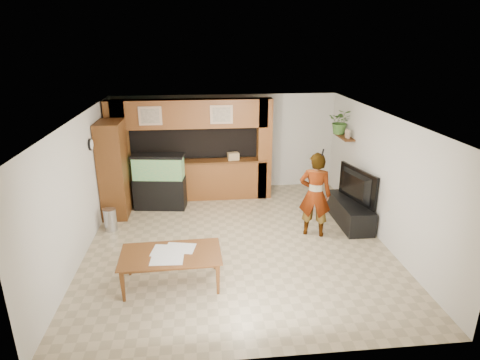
{
  "coord_description": "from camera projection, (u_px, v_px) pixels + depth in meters",
  "views": [
    {
      "loc": [
        -0.69,
        -7.41,
        4.0
      ],
      "look_at": [
        0.13,
        0.6,
        1.14
      ],
      "focal_mm": 30.0,
      "sensor_mm": 36.0,
      "label": 1
    }
  ],
  "objects": [
    {
      "name": "wall_back",
      "position": [
        225.0,
        143.0,
        10.96
      ],
      "size": [
        6.0,
        0.0,
        6.0
      ],
      "primitive_type": "plane",
      "rotation": [
        1.57,
        0.0,
        0.0
      ],
      "color": "beige",
      "rests_on": "floor"
    },
    {
      "name": "potted_plant",
      "position": [
        341.0,
        122.0,
        9.98
      ],
      "size": [
        0.71,
        0.67,
        0.63
      ],
      "primitive_type": "imported",
      "rotation": [
        0.0,
        0.0,
        -0.41
      ],
      "color": "#42702C",
      "rests_on": "wall_shelf"
    },
    {
      "name": "television",
      "position": [
        353.0,
        186.0,
        8.89
      ],
      "size": [
        0.49,
        1.31,
        0.75
      ],
      "primitive_type": "imported",
      "rotation": [
        0.0,
        0.0,
        1.82
      ],
      "color": "black",
      "rests_on": "tv_stand"
    },
    {
      "name": "dining_table",
      "position": [
        172.0,
        270.0,
        6.78
      ],
      "size": [
        1.71,
        0.99,
        0.59
      ],
      "primitive_type": "imported",
      "rotation": [
        0.0,
        0.0,
        0.03
      ],
      "color": "brown",
      "rests_on": "floor"
    },
    {
      "name": "ceiling",
      "position": [
        236.0,
        117.0,
        7.48
      ],
      "size": [
        6.5,
        6.5,
        0.0
      ],
      "primitive_type": "plane",
      "color": "white",
      "rests_on": "wall_back"
    },
    {
      "name": "newspaper_a",
      "position": [
        169.0,
        251.0,
        6.79
      ],
      "size": [
        0.61,
        0.49,
        0.01
      ],
      "primitive_type": "cube",
      "rotation": [
        0.0,
        0.0,
        -0.17
      ],
      "color": "silver",
      "rests_on": "dining_table"
    },
    {
      "name": "person",
      "position": [
        315.0,
        195.0,
        8.36
      ],
      "size": [
        0.77,
        0.63,
        1.83
      ],
      "primitive_type": "imported",
      "rotation": [
        0.0,
        0.0,
        2.81
      ],
      "color": "#916E50",
      "rests_on": "floor"
    },
    {
      "name": "microphone",
      "position": [
        323.0,
        152.0,
        7.9
      ],
      "size": [
        0.04,
        0.1,
        0.16
      ],
      "primitive_type": "cylinder",
      "rotation": [
        0.44,
        0.0,
        0.0
      ],
      "color": "black",
      "rests_on": "person"
    },
    {
      "name": "wall_clock",
      "position": [
        91.0,
        144.0,
        8.37
      ],
      "size": [
        0.05,
        0.25,
        0.25
      ],
      "color": "black",
      "rests_on": "wall_left"
    },
    {
      "name": "tv_stand",
      "position": [
        350.0,
        212.0,
        9.11
      ],
      "size": [
        0.58,
        1.58,
        0.53
      ],
      "primitive_type": "cube",
      "color": "black",
      "rests_on": "floor"
    },
    {
      "name": "wall_left",
      "position": [
        80.0,
        188.0,
        7.63
      ],
      "size": [
        0.0,
        6.5,
        6.5
      ],
      "primitive_type": "plane",
      "rotation": [
        1.57,
        0.0,
        1.57
      ],
      "color": "beige",
      "rests_on": "floor"
    },
    {
      "name": "newspaper_c",
      "position": [
        180.0,
        248.0,
        6.88
      ],
      "size": [
        0.56,
        0.46,
        0.01
      ],
      "primitive_type": "cube",
      "rotation": [
        0.0,
        0.0,
        -0.21
      ],
      "color": "silver",
      "rests_on": "dining_table"
    },
    {
      "name": "wall_right",
      "position": [
        382.0,
        178.0,
        8.21
      ],
      "size": [
        0.0,
        6.5,
        6.5
      ],
      "primitive_type": "plane",
      "rotation": [
        1.57,
        0.0,
        -1.57
      ],
      "color": "beige",
      "rests_on": "floor"
    },
    {
      "name": "counter_box",
      "position": [
        233.0,
        156.0,
        10.28
      ],
      "size": [
        0.31,
        0.23,
        0.19
      ],
      "primitive_type": "cube",
      "rotation": [
        0.0,
        0.0,
        0.16
      ],
      "color": "#A48459",
      "rests_on": "partition"
    },
    {
      "name": "aquarium",
      "position": [
        160.0,
        182.0,
        9.79
      ],
      "size": [
        1.24,
        0.47,
        1.37
      ],
      "rotation": [
        0.0,
        0.0,
        -0.13
      ],
      "color": "black",
      "rests_on": "floor"
    },
    {
      "name": "pantry_cabinet",
      "position": [
        114.0,
        170.0,
        9.27
      ],
      "size": [
        0.56,
        0.92,
        2.24
      ],
      "primitive_type": "cube",
      "color": "brown",
      "rests_on": "floor"
    },
    {
      "name": "photo_frame",
      "position": [
        348.0,
        134.0,
        9.63
      ],
      "size": [
        0.06,
        0.16,
        0.21
      ],
      "primitive_type": "cube",
      "rotation": [
        0.0,
        0.0,
        0.21
      ],
      "color": "tan",
      "rests_on": "wall_shelf"
    },
    {
      "name": "newspaper_b",
      "position": [
        167.0,
        259.0,
        6.54
      ],
      "size": [
        0.55,
        0.41,
        0.01
      ],
      "primitive_type": "cube",
      "rotation": [
        0.0,
        0.0,
        -0.05
      ],
      "color": "silver",
      "rests_on": "dining_table"
    },
    {
      "name": "wall_shelf",
      "position": [
        344.0,
        137.0,
        9.89
      ],
      "size": [
        0.25,
        0.9,
        0.04
      ],
      "primitive_type": "cube",
      "color": "brown",
      "rests_on": "wall_right"
    },
    {
      "name": "trash_can",
      "position": [
        110.0,
        220.0,
        8.76
      ],
      "size": [
        0.27,
        0.27,
        0.5
      ],
      "primitive_type": "cylinder",
      "color": "#B2B2B7",
      "rests_on": "floor"
    },
    {
      "name": "floor",
      "position": [
        237.0,
        241.0,
        8.35
      ],
      "size": [
        6.5,
        6.5,
        0.0
      ],
      "primitive_type": "plane",
      "color": "tan",
      "rests_on": "ground"
    },
    {
      "name": "partition",
      "position": [
        190.0,
        149.0,
        10.29
      ],
      "size": [
        4.2,
        0.99,
        2.6
      ],
      "color": "brown",
      "rests_on": "floor"
    }
  ]
}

